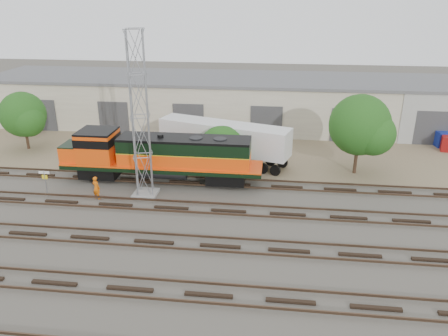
# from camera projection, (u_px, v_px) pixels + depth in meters

# --- Properties ---
(ground) EXTENTS (140.00, 140.00, 0.00)m
(ground) POSITION_uv_depth(u_px,v_px,m) (226.00, 222.00, 28.41)
(ground) COLOR #47423A
(ground) RESTS_ON ground
(dirt_strip) EXTENTS (80.00, 16.00, 0.02)m
(dirt_strip) POSITION_uv_depth(u_px,v_px,m) (244.00, 147.00, 42.22)
(dirt_strip) COLOR #726047
(dirt_strip) RESTS_ON ground
(tracks) EXTENTS (80.00, 20.40, 0.28)m
(tracks) POSITION_uv_depth(u_px,v_px,m) (220.00, 246.00, 25.61)
(tracks) COLOR black
(tracks) RESTS_ON ground
(warehouse) EXTENTS (58.40, 10.40, 5.30)m
(warehouse) POSITION_uv_depth(u_px,v_px,m) (250.00, 102.00, 48.58)
(warehouse) COLOR beige
(warehouse) RESTS_ON ground
(locomotive) EXTENTS (15.68, 2.75, 3.77)m
(locomotive) POSITION_uv_depth(u_px,v_px,m) (158.00, 156.00, 33.79)
(locomotive) COLOR black
(locomotive) RESTS_ON tracks
(signal_tower) EXTENTS (1.74, 1.74, 11.77)m
(signal_tower) POSITION_uv_depth(u_px,v_px,m) (140.00, 120.00, 30.21)
(signal_tower) COLOR gray
(signal_tower) RESTS_ON ground
(sign_post) EXTENTS (0.81, 0.06, 1.97)m
(sign_post) POSITION_uv_depth(u_px,v_px,m) (45.00, 178.00, 31.67)
(sign_post) COLOR gray
(sign_post) RESTS_ON ground
(worker) EXTENTS (0.75, 0.63, 1.74)m
(worker) POSITION_uv_depth(u_px,v_px,m) (96.00, 188.00, 31.37)
(worker) COLOR #D75C0B
(worker) RESTS_ON ground
(semi_trailer) EXTENTS (11.75, 5.78, 3.57)m
(semi_trailer) POSITION_uv_depth(u_px,v_px,m) (227.00, 138.00, 37.57)
(semi_trailer) COLOR silver
(semi_trailer) RESTS_ON ground
(dumpster_blue) EXTENTS (1.80, 1.71, 1.50)m
(dumpster_blue) POSITION_uv_depth(u_px,v_px,m) (444.00, 139.00, 42.32)
(dumpster_blue) COLOR navy
(dumpster_blue) RESTS_ON ground
(tree_west) EXTENTS (4.41, 4.20, 5.49)m
(tree_west) POSITION_uv_depth(u_px,v_px,m) (24.00, 116.00, 40.46)
(tree_west) COLOR #382619
(tree_west) RESTS_ON ground
(tree_mid) EXTENTS (4.23, 4.03, 4.03)m
(tree_mid) POSITION_uv_depth(u_px,v_px,m) (224.00, 152.00, 36.10)
(tree_mid) COLOR #382619
(tree_mid) RESTS_ON ground
(tree_east) EXTENTS (5.12, 4.88, 6.58)m
(tree_east) POSITION_uv_depth(u_px,v_px,m) (363.00, 127.00, 34.50)
(tree_east) COLOR #382619
(tree_east) RESTS_ON ground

